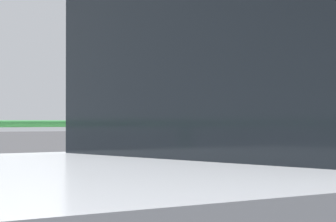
# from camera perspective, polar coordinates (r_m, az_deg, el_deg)

# --- Properties ---
(parking_meter) EXTENTS (0.15, 0.16, 1.46)m
(parking_meter) POSITION_cam_1_polar(r_m,az_deg,el_deg) (4.34, -3.05, -1.65)
(parking_meter) COLOR slate
(parking_meter) RESTS_ON sidewalk_curb
(pedestrian_at_meter) EXTENTS (0.60, 0.56, 1.61)m
(pedestrian_at_meter) POSITION_cam_1_polar(r_m,az_deg,el_deg) (4.81, 2.03, -2.94)
(pedestrian_at_meter) COLOR slate
(pedestrian_at_meter) RESTS_ON sidewalk_curb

